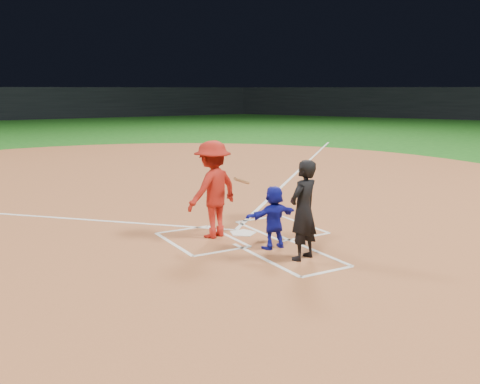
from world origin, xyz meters
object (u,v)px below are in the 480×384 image
home_plate (243,233)px  umpire (303,210)px  batter_at_plate (213,189)px  catcher (274,217)px

home_plate → umpire: 2.22m
home_plate → umpire: (0.05, -2.03, 0.89)m
home_plate → batter_at_plate: 1.18m
home_plate → catcher: (-0.02, -1.20, 0.60)m
batter_at_plate → home_plate: bearing=-9.0°
catcher → umpire: (0.07, -0.83, 0.29)m
catcher → home_plate: bearing=-94.3°
umpire → batter_at_plate: 2.25m
umpire → catcher: bearing=-104.1°
umpire → batter_at_plate: size_ratio=0.91×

